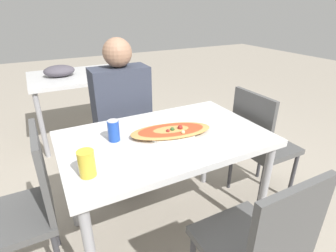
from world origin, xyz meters
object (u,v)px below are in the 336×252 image
(person_seated, at_px, (122,107))
(soda_can, at_px, (114,131))
(chair_far_seated, at_px, (120,127))
(chair_near_camera, at_px, (258,245))
(chair_side_left, at_px, (25,205))
(drink_glass, at_px, (87,164))
(pizza_main, at_px, (171,131))
(dining_table, at_px, (165,147))
(chair_side_right, at_px, (260,141))

(person_seated, relative_size, soda_can, 10.00)
(chair_far_seated, relative_size, chair_near_camera, 1.00)
(chair_side_left, xyz_separation_m, drink_glass, (0.31, -0.22, 0.29))
(pizza_main, xyz_separation_m, drink_glass, (-0.54, -0.19, 0.04))
(chair_side_left, bearing_deg, dining_table, -92.08)
(chair_far_seated, xyz_separation_m, person_seated, (-0.00, -0.11, 0.22))
(dining_table, bearing_deg, person_seated, 96.40)
(chair_side_right, relative_size, pizza_main, 1.72)
(chair_near_camera, height_order, chair_side_right, same)
(chair_side_left, height_order, pizza_main, chair_side_left)
(chair_near_camera, xyz_separation_m, pizza_main, (-0.05, 0.71, 0.25))
(chair_near_camera, height_order, pizza_main, chair_near_camera)
(person_seated, bearing_deg, chair_side_left, 38.04)
(chair_far_seated, bearing_deg, chair_side_left, 43.13)
(chair_far_seated, bearing_deg, soda_can, 70.99)
(chair_far_seated, relative_size, chair_side_right, 1.00)
(soda_can, bearing_deg, pizza_main, -14.67)
(drink_glass, bearing_deg, soda_can, 52.93)
(dining_table, distance_m, chair_near_camera, 0.73)
(dining_table, xyz_separation_m, chair_far_seated, (-0.07, 0.71, -0.15))
(chair_side_right, bearing_deg, drink_glass, -82.28)
(chair_near_camera, distance_m, drink_glass, 0.83)
(chair_far_seated, distance_m, drink_glass, 1.04)
(chair_near_camera, xyz_separation_m, soda_can, (-0.37, 0.80, 0.29))
(chair_far_seated, distance_m, pizza_main, 0.76)
(person_seated, bearing_deg, dining_table, 96.40)
(drink_glass, bearing_deg, chair_far_seated, 64.85)
(person_seated, bearing_deg, chair_far_seated, -90.00)
(chair_far_seated, distance_m, soda_can, 0.73)
(drink_glass, bearing_deg, person_seated, 61.79)
(chair_far_seated, height_order, soda_can, chair_far_seated)
(dining_table, relative_size, chair_far_seated, 1.34)
(dining_table, height_order, person_seated, person_seated)
(chair_far_seated, height_order, person_seated, person_seated)
(chair_side_left, xyz_separation_m, chair_side_right, (1.59, -0.05, 0.00))
(chair_side_left, bearing_deg, pizza_main, -92.14)
(person_seated, distance_m, soda_can, 0.56)
(chair_side_right, distance_m, pizza_main, 0.79)
(person_seated, bearing_deg, pizza_main, 100.43)
(chair_far_seated, relative_size, pizza_main, 1.72)
(chair_side_left, height_order, person_seated, person_seated)
(chair_far_seated, bearing_deg, person_seated, 90.00)
(chair_far_seated, height_order, chair_side_right, same)
(dining_table, height_order, chair_side_left, chair_side_left)
(chair_far_seated, distance_m, chair_side_left, 1.00)
(chair_far_seated, height_order, chair_side_left, same)
(chair_far_seated, bearing_deg, pizza_main, 98.81)
(chair_far_seated, height_order, chair_near_camera, same)
(dining_table, xyz_separation_m, soda_can, (-0.28, 0.08, 0.14))
(chair_side_right, distance_m, person_seated, 1.08)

